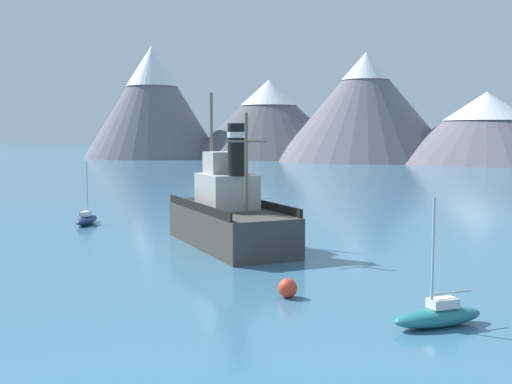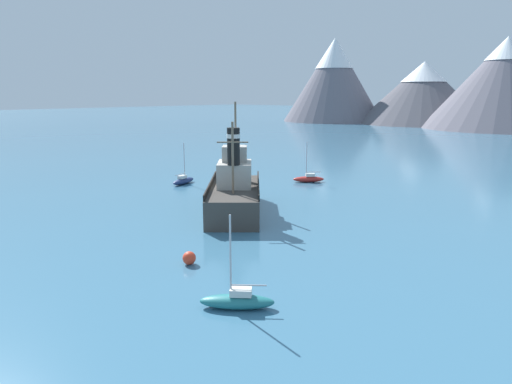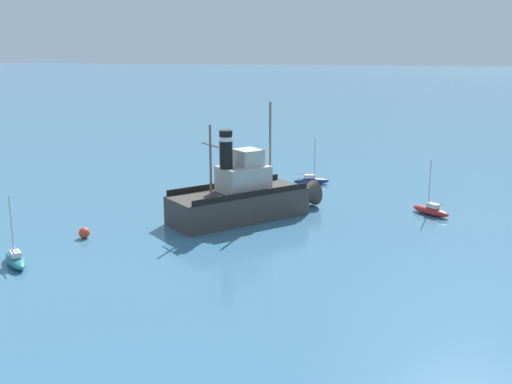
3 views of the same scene
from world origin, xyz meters
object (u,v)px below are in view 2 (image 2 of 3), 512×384
(sailboat_navy, at_px, (183,180))
(sailboat_teal, at_px, (237,300))
(old_tugboat, at_px, (235,192))
(sailboat_red, at_px, (309,179))
(mooring_buoy, at_px, (189,258))

(sailboat_navy, distance_m, sailboat_teal, 33.36)
(old_tugboat, height_order, sailboat_navy, old_tugboat)
(old_tugboat, bearing_deg, sailboat_red, 101.60)
(sailboat_red, xyz_separation_m, mooring_buoy, (10.66, -27.62, -0.00))
(sailboat_teal, bearing_deg, sailboat_navy, 145.81)
(old_tugboat, bearing_deg, sailboat_teal, -44.79)
(sailboat_teal, relative_size, mooring_buoy, 5.75)
(sailboat_navy, bearing_deg, sailboat_red, 46.85)
(sailboat_navy, height_order, mooring_buoy, sailboat_navy)
(old_tugboat, xyz_separation_m, sailboat_red, (-3.31, 16.12, -1.40))
(old_tugboat, xyz_separation_m, mooring_buoy, (7.35, -11.50, -1.40))
(sailboat_navy, distance_m, mooring_buoy, 26.77)
(old_tugboat, distance_m, mooring_buoy, 13.72)
(old_tugboat, relative_size, mooring_buoy, 15.14)
(sailboat_navy, bearing_deg, mooring_buoy, -38.03)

